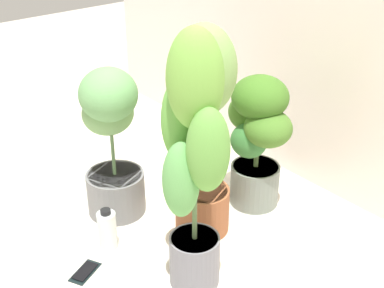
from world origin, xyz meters
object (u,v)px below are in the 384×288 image
at_px(potted_plant_back_center, 257,132).
at_px(cell_phone, 85,272).
at_px(potted_plant_center, 201,115).
at_px(potted_plant_front_left, 111,137).
at_px(nutrient_bottle, 107,230).
at_px(potted_plant_front_right, 193,155).

height_order(potted_plant_back_center, cell_phone, potted_plant_back_center).
bearing_deg(cell_phone, potted_plant_center, 58.07).
height_order(potted_plant_front_left, cell_phone, potted_plant_front_left).
distance_m(potted_plant_center, potted_plant_front_left, 0.46).
xyz_separation_m(potted_plant_front_left, nutrient_bottle, (0.23, -0.19, -0.30)).
xyz_separation_m(potted_plant_front_left, potted_plant_front_right, (0.62, -0.04, 0.19)).
bearing_deg(potted_plant_back_center, potted_plant_front_right, -67.80).
bearing_deg(potted_plant_front_left, nutrient_bottle, -39.50).
bearing_deg(nutrient_bottle, potted_plant_back_center, 77.99).
bearing_deg(potted_plant_center, potted_plant_front_right, -45.17).
bearing_deg(potted_plant_back_center, cell_phone, -94.79).
distance_m(potted_plant_front_left, nutrient_bottle, 0.42).
bearing_deg(potted_plant_center, potted_plant_front_left, -148.63).
relative_size(potted_plant_back_center, cell_phone, 4.10).
bearing_deg(potted_plant_front_right, potted_plant_center, 134.83).
distance_m(potted_plant_front_left, potted_plant_back_center, 0.67).
relative_size(potted_plant_back_center, potted_plant_front_right, 0.63).
xyz_separation_m(potted_plant_center, potted_plant_front_left, (-0.36, -0.22, -0.17)).
xyz_separation_m(potted_plant_back_center, nutrient_bottle, (-0.16, -0.74, -0.29)).
distance_m(potted_plant_back_center, potted_plant_front_right, 0.67).
distance_m(potted_plant_front_left, potted_plant_front_right, 0.65).
xyz_separation_m(potted_plant_center, nutrient_bottle, (-0.14, -0.41, -0.47)).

